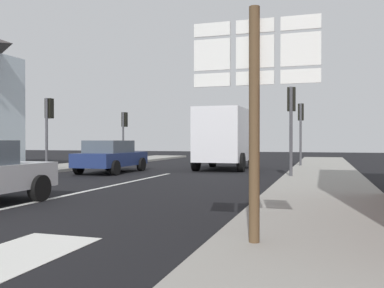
# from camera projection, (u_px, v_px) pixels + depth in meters

# --- Properties ---
(ground_plane) EXTENTS (80.00, 80.00, 0.00)m
(ground_plane) POSITION_uv_depth(u_px,v_px,m) (151.00, 178.00, 16.74)
(ground_plane) COLOR black
(sidewalk_right) EXTENTS (2.91, 44.00, 0.14)m
(sidewalk_right) POSITION_uv_depth(u_px,v_px,m) (323.00, 186.00, 12.89)
(sidewalk_right) COLOR gray
(sidewalk_right) RESTS_ON ground
(lane_centre_stripe) EXTENTS (0.16, 12.00, 0.01)m
(lane_centre_stripe) POSITION_uv_depth(u_px,v_px,m) (100.00, 188.00, 12.92)
(lane_centre_stripe) COLOR silver
(lane_centre_stripe) RESTS_ON ground
(lane_turn_arrow) EXTENTS (1.20, 2.20, 0.01)m
(lane_turn_arrow) POSITION_uv_depth(u_px,v_px,m) (18.00, 254.00, 5.41)
(lane_turn_arrow) COLOR silver
(lane_turn_arrow) RESTS_ON ground
(sedan_far) EXTENTS (1.97, 4.20, 1.47)m
(sedan_far) POSITION_uv_depth(u_px,v_px,m) (111.00, 156.00, 19.22)
(sedan_far) COLOR navy
(sedan_far) RESTS_ON ground
(delivery_truck) EXTENTS (2.53, 5.03, 3.05)m
(delivery_truck) POSITION_uv_depth(u_px,v_px,m) (225.00, 137.00, 21.42)
(delivery_truck) COLOR silver
(delivery_truck) RESTS_ON ground
(route_sign_post) EXTENTS (1.66, 0.14, 3.20)m
(route_sign_post) POSITION_uv_depth(u_px,v_px,m) (255.00, 99.00, 5.49)
(route_sign_post) COLOR brown
(route_sign_post) RESTS_ON ground
(traffic_light_near_left) EXTENTS (0.30, 0.49, 3.38)m
(traffic_light_near_left) POSITION_uv_depth(u_px,v_px,m) (49.00, 118.00, 19.09)
(traffic_light_near_left) COLOR #47474C
(traffic_light_near_left) RESTS_ON ground
(traffic_light_far_right) EXTENTS (0.30, 0.49, 3.45)m
(traffic_light_far_right) POSITION_uv_depth(u_px,v_px,m) (301.00, 120.00, 22.66)
(traffic_light_far_right) COLOR #47474C
(traffic_light_far_right) RESTS_ON ground
(traffic_light_near_right) EXTENTS (0.30, 0.49, 3.48)m
(traffic_light_near_right) POSITION_uv_depth(u_px,v_px,m) (291.00, 111.00, 15.96)
(traffic_light_near_right) COLOR #47474C
(traffic_light_near_right) RESTS_ON ground
(traffic_light_far_left) EXTENTS (0.30, 0.49, 3.23)m
(traffic_light_far_left) POSITION_uv_depth(u_px,v_px,m) (124.00, 126.00, 26.35)
(traffic_light_far_left) COLOR #47474C
(traffic_light_far_left) RESTS_ON ground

